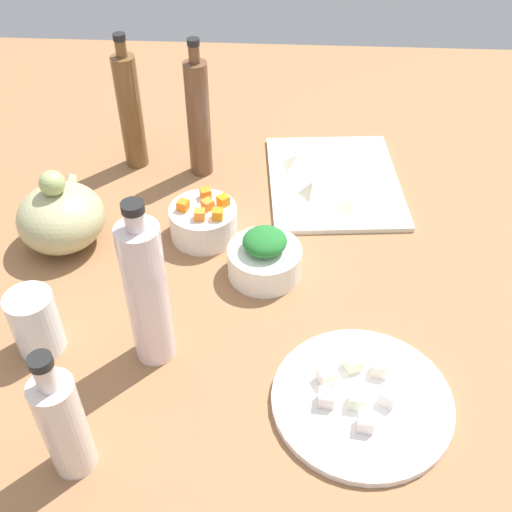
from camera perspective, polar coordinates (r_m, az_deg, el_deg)
The scene contains 28 objects.
tabletop at distance 106.38cm, azimuth 0.00°, elevation -2.61°, with size 190.00×190.00×3.00cm, color #926440.
cutting_board at distance 127.26cm, azimuth 7.11°, elevation 6.79°, with size 31.86×25.56×1.00cm, color silver.
plate_tofu at distance 89.73cm, azimuth 9.62°, elevation -12.88°, with size 25.06×25.06×1.20cm, color white.
bowl_greens at distance 104.44cm, azimuth 0.78°, elevation -0.49°, with size 12.38×12.38×5.32cm, color white.
bowl_carrots at distance 112.32cm, azimuth -4.80°, elevation 3.11°, with size 12.08×12.08×5.91cm, color white.
teapot at distance 113.85cm, azimuth -17.35°, elevation 3.47°, with size 17.11×15.01×14.96cm.
bottle_0 at distance 124.27cm, azimuth -5.27°, elevation 12.45°, with size 4.58×4.58×27.93cm.
bottle_1 at distance 80.38cm, azimuth -17.20°, elevation -14.35°, with size 5.46×5.46×20.80cm.
bottle_2 at distance 86.74cm, azimuth -9.92°, elevation -3.33°, with size 5.89×5.89×27.66cm.
bottle_3 at distance 128.84cm, azimuth -11.40°, elevation 12.87°, with size 4.67×4.67×27.62cm.
drinking_glass_0 at distance 96.87cm, azimuth -19.47°, elevation -5.74°, with size 6.98×6.98×10.36cm, color white.
carrot_cube_0 at distance 109.92cm, azimuth -4.44°, elevation 4.69°, with size 1.80×1.80×1.80cm, color orange.
carrot_cube_1 at distance 110.17cm, azimuth -6.66°, elevation 4.61°, with size 1.80×1.80×1.80cm, color orange.
carrot_cube_2 at distance 112.57cm, azimuth -4.62°, elevation 5.70°, with size 1.80×1.80×1.80cm, color orange.
carrot_cube_3 at distance 107.81cm, azimuth -5.15°, elevation 3.79°, with size 1.80×1.80×1.80cm, color orange.
carrot_cube_4 at distance 110.69cm, azimuth -3.01°, elevation 5.07°, with size 1.80×1.80×1.80cm, color orange.
carrot_cube_5 at distance 107.65cm, azimuth -3.51°, elevation 3.83°, with size 1.80×1.80×1.80cm, color orange.
chopped_greens_mound at distance 101.52cm, azimuth 0.80°, elevation 1.35°, with size 7.39×7.23×3.51cm, color #226E2A.
tofu_cube_0 at distance 89.43cm, azimuth 6.41°, elevation -10.81°, with size 2.20×2.20×2.20cm, color white.
tofu_cube_1 at distance 87.61cm, azimuth 9.20°, elevation -12.82°, with size 2.20×2.20×2.20cm, color #E4F1D0.
tofu_cube_2 at distance 91.46cm, azimuth 11.26°, elevation -9.96°, with size 2.20×2.20×2.20cm, color #F7E2CB.
tofu_cube_3 at distance 87.26cm, azimuth 6.44°, elevation -12.72°, with size 2.20×2.20×2.20cm, color white.
tofu_cube_4 at distance 88.65cm, azimuth 12.02°, elevation -12.47°, with size 2.20×2.20×2.20cm, color white.
tofu_cube_5 at distance 91.35cm, azimuth 8.86°, elevation -9.61°, with size 2.20×2.20×2.20cm, color #EFF6C9.
tofu_cube_6 at distance 85.78cm, azimuth 9.99°, elevation -14.72°, with size 2.20×2.20×2.20cm, color white.
dumpling_0 at distance 119.18cm, azimuth 8.44°, elevation 4.79°, with size 5.73×4.91×2.02cm, color beige.
dumpling_1 at distance 121.26cm, azimuth 5.14°, elevation 6.16°, with size 4.06×3.96×3.10cm, color beige.
dumpling_2 at distance 129.03cm, azimuth 3.77°, elevation 8.63°, with size 5.46×5.12×2.91cm, color beige.
Camera 1 is at (-75.69, -4.43, 76.12)cm, focal length 43.89 mm.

